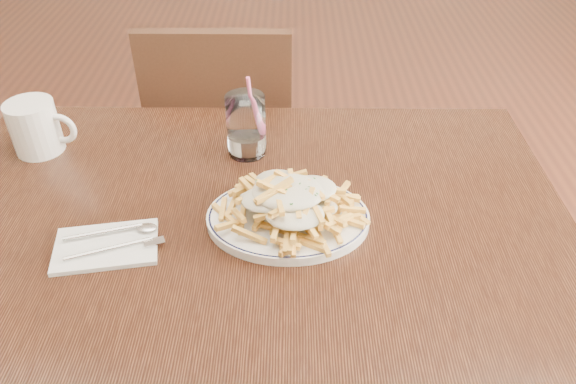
{
  "coord_description": "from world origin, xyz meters",
  "views": [
    {
      "loc": [
        0.08,
        -0.8,
        1.42
      ],
      "look_at": [
        0.08,
        -0.02,
        0.82
      ],
      "focal_mm": 35.0,
      "sensor_mm": 36.0,
      "label": 1
    }
  ],
  "objects_px": {
    "chair_far": "(225,139)",
    "coffee_mug": "(36,127)",
    "loaded_fries": "(288,198)",
    "fries_plate": "(288,218)",
    "water_glass": "(246,129)",
    "table": "(248,245)"
  },
  "relations": [
    {
      "from": "chair_far",
      "to": "fries_plate",
      "type": "bearing_deg",
      "value": -73.8
    },
    {
      "from": "chair_far",
      "to": "fries_plate",
      "type": "xyz_separation_m",
      "value": [
        0.2,
        -0.68,
        0.26
      ]
    },
    {
      "from": "chair_far",
      "to": "coffee_mug",
      "type": "height_order",
      "value": "chair_far"
    },
    {
      "from": "fries_plate",
      "to": "water_glass",
      "type": "distance_m",
      "value": 0.25
    },
    {
      "from": "chair_far",
      "to": "loaded_fries",
      "type": "height_order",
      "value": "chair_far"
    },
    {
      "from": "fries_plate",
      "to": "coffee_mug",
      "type": "height_order",
      "value": "coffee_mug"
    },
    {
      "from": "loaded_fries",
      "to": "water_glass",
      "type": "height_order",
      "value": "water_glass"
    },
    {
      "from": "table",
      "to": "water_glass",
      "type": "relative_size",
      "value": 6.68
    },
    {
      "from": "fries_plate",
      "to": "loaded_fries",
      "type": "distance_m",
      "value": 0.05
    },
    {
      "from": "coffee_mug",
      "to": "water_glass",
      "type": "bearing_deg",
      "value": -0.72
    },
    {
      "from": "water_glass",
      "to": "coffee_mug",
      "type": "height_order",
      "value": "water_glass"
    },
    {
      "from": "table",
      "to": "water_glass",
      "type": "distance_m",
      "value": 0.25
    },
    {
      "from": "table",
      "to": "chair_far",
      "type": "height_order",
      "value": "chair_far"
    },
    {
      "from": "chair_far",
      "to": "loaded_fries",
      "type": "relative_size",
      "value": 3.39
    },
    {
      "from": "table",
      "to": "loaded_fries",
      "type": "bearing_deg",
      "value": -16.72
    },
    {
      "from": "chair_far",
      "to": "coffee_mug",
      "type": "distance_m",
      "value": 0.64
    },
    {
      "from": "chair_far",
      "to": "water_glass",
      "type": "bearing_deg",
      "value": -76.37
    },
    {
      "from": "water_glass",
      "to": "fries_plate",
      "type": "bearing_deg",
      "value": -68.98
    },
    {
      "from": "chair_far",
      "to": "coffee_mug",
      "type": "xyz_separation_m",
      "value": [
        -0.33,
        -0.45,
        0.31
      ]
    },
    {
      "from": "loaded_fries",
      "to": "coffee_mug",
      "type": "distance_m",
      "value": 0.58
    },
    {
      "from": "coffee_mug",
      "to": "fries_plate",
      "type": "bearing_deg",
      "value": -24.02
    },
    {
      "from": "table",
      "to": "fries_plate",
      "type": "height_order",
      "value": "fries_plate"
    }
  ]
}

